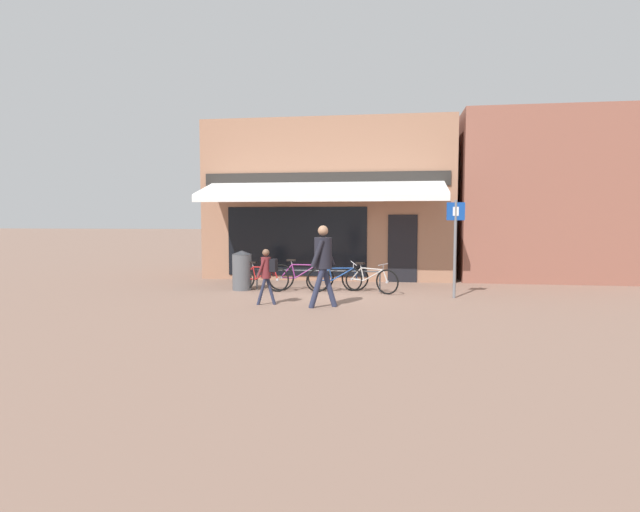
{
  "coord_description": "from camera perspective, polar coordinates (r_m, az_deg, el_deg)",
  "views": [
    {
      "loc": [
        1.47,
        -13.25,
        1.97
      ],
      "look_at": [
        -0.27,
        -1.04,
        1.05
      ],
      "focal_mm": 28.0,
      "sensor_mm": 36.0,
      "label": 1
    }
  ],
  "objects": [
    {
      "name": "bicycle_red",
      "position": [
        13.74,
        -6.84,
        -2.5
      ],
      "size": [
        1.67,
        0.52,
        0.82
      ],
      "rotation": [
        -0.09,
        0.0,
        -0.15
      ],
      "color": "black",
      "rests_on": "ground_plane"
    },
    {
      "name": "bicycle_silver",
      "position": [
        13.38,
        5.61,
        -2.67
      ],
      "size": [
        1.58,
        0.86,
        0.8
      ],
      "rotation": [
        0.02,
        0.0,
        -0.47
      ],
      "color": "black",
      "rests_on": "ground_plane"
    },
    {
      "name": "ground_plane",
      "position": [
        13.47,
        1.78,
        -4.14
      ],
      "size": [
        160.0,
        160.0,
        0.0
      ],
      "primitive_type": "plane",
      "color": "#846656"
    },
    {
      "name": "neighbour_building",
      "position": [
        18.34,
        23.72,
        6.1
      ],
      "size": [
        5.4,
        4.0,
        5.34
      ],
      "color": "#8E5647",
      "rests_on": "ground_plane"
    },
    {
      "name": "bicycle_purple",
      "position": [
        13.72,
        -2.22,
        -2.36
      ],
      "size": [
        1.82,
        0.55,
        0.88
      ],
      "rotation": [
        -0.13,
        0.0,
        0.12
      ],
      "color": "black",
      "rests_on": "ground_plane"
    },
    {
      "name": "bicycle_blue",
      "position": [
        13.51,
        2.02,
        -2.6
      ],
      "size": [
        1.69,
        0.77,
        0.82
      ],
      "rotation": [
        0.14,
        0.0,
        0.37
      ],
      "color": "black",
      "rests_on": "ground_plane"
    },
    {
      "name": "pedestrian_adult",
      "position": [
        11.04,
        0.35,
        -0.18
      ],
      "size": [
        0.62,
        0.65,
        1.84
      ],
      "rotation": [
        0.0,
        0.0,
        3.18
      ],
      "color": "#282D47",
      "rests_on": "ground_plane"
    },
    {
      "name": "shop_front",
      "position": [
        17.28,
        1.16,
        6.31
      ],
      "size": [
        8.17,
        4.72,
        5.18
      ],
      "color": "#9E7056",
      "rests_on": "ground_plane"
    },
    {
      "name": "pedestrian_child",
      "position": [
        11.46,
        -6.04,
        -1.53
      ],
      "size": [
        0.48,
        0.33,
        1.29
      ],
      "rotation": [
        0.0,
        0.0,
        3.03
      ],
      "color": "#282D47",
      "rests_on": "ground_plane"
    },
    {
      "name": "litter_bin",
      "position": [
        13.97,
        -8.9,
        -1.61
      ],
      "size": [
        0.54,
        0.54,
        1.1
      ],
      "color": "#515459",
      "rests_on": "ground_plane"
    },
    {
      "name": "parking_sign",
      "position": [
        12.77,
        15.19,
        1.97
      ],
      "size": [
        0.44,
        0.07,
        2.44
      ],
      "color": "slate",
      "rests_on": "ground_plane"
    },
    {
      "name": "bike_rack_rail",
      "position": [
        13.69,
        -0.31,
        -2.01
      ],
      "size": [
        3.52,
        0.04,
        0.57
      ],
      "color": "#47494F",
      "rests_on": "ground_plane"
    }
  ]
}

